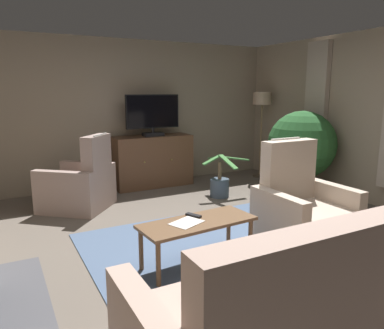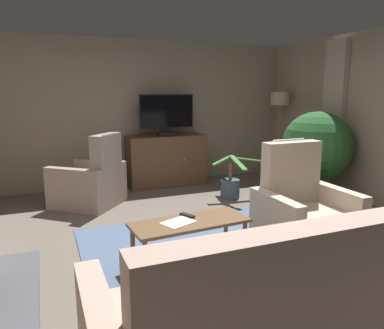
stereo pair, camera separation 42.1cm
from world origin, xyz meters
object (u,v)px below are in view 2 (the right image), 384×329
(sofa_floral, at_px, (263,319))
(folded_newspaper, at_px, (178,222))
(tv_remote, at_px, (187,215))
(potted_plant_leafy_by_curtain, at_px, (317,147))
(tv_cabinet, at_px, (166,162))
(floor_lamp, at_px, (280,108))
(television, at_px, (167,114))
(armchair_angled_to_table, at_px, (91,183))
(potted_plant_tall_palm_by_window, at_px, (307,175))
(coffee_table, at_px, (190,226))
(armchair_by_fireplace, at_px, (303,215))
(potted_plant_small_fern_corner, at_px, (230,186))

(sofa_floral, bearing_deg, folded_newspaper, 90.55)
(tv_remote, height_order, potted_plant_leafy_by_curtain, potted_plant_leafy_by_curtain)
(tv_cabinet, bearing_deg, floor_lamp, -8.87)
(tv_remote, relative_size, potted_plant_leafy_by_curtain, 0.12)
(tv_cabinet, bearing_deg, television, -90.00)
(folded_newspaper, xyz_separation_m, armchair_angled_to_table, (-0.52, 2.35, -0.12))
(folded_newspaper, bearing_deg, television, 50.79)
(tv_cabinet, height_order, television, television)
(potted_plant_tall_palm_by_window, relative_size, potted_plant_leafy_by_curtain, 0.67)
(armchair_angled_to_table, height_order, floor_lamp, floor_lamp)
(coffee_table, height_order, armchair_by_fireplace, armchair_by_fireplace)
(coffee_table, relative_size, armchair_angled_to_table, 0.98)
(sofa_floral, xyz_separation_m, armchair_angled_to_table, (-0.53, 3.80, 0.00))
(tv_cabinet, distance_m, folded_newspaper, 3.21)
(armchair_by_fireplace, bearing_deg, coffee_table, 177.32)
(sofa_floral, bearing_deg, potted_plant_small_fern_corner, 64.91)
(tv_remote, relative_size, potted_plant_small_fern_corner, 0.20)
(tv_remote, xyz_separation_m, potted_plant_leafy_by_curtain, (2.72, 1.33, 0.35))
(television, xyz_separation_m, sofa_floral, (-0.89, -4.48, -0.95))
(armchair_angled_to_table, xyz_separation_m, potted_plant_tall_palm_by_window, (2.83, -1.37, 0.18))
(tv_remote, distance_m, floor_lamp, 4.01)
(television, relative_size, armchair_by_fireplace, 0.84)
(folded_newspaper, bearing_deg, potted_plant_tall_palm_by_window, 0.37)
(armchair_by_fireplace, distance_m, potted_plant_leafy_by_curtain, 2.14)
(television, height_order, folded_newspaper, television)
(armchair_angled_to_table, relative_size, potted_plant_small_fern_corner, 1.41)
(armchair_by_fireplace, xyz_separation_m, armchair_angled_to_table, (-1.95, 2.41, -0.02))
(armchair_by_fireplace, bearing_deg, sofa_floral, -135.45)
(potted_plant_small_fern_corner, bearing_deg, folded_newspaper, -129.73)
(tv_cabinet, bearing_deg, potted_plant_small_fern_corner, -59.91)
(sofa_floral, distance_m, potted_plant_tall_palm_by_window, 3.35)
(television, xyz_separation_m, potted_plant_small_fern_corner, (0.68, -1.12, -1.09))
(floor_lamp, bearing_deg, tv_cabinet, 171.13)
(potted_plant_small_fern_corner, bearing_deg, tv_remote, -129.04)
(potted_plant_leafy_by_curtain, xyz_separation_m, potted_plant_small_fern_corner, (-1.28, 0.45, -0.61))
(coffee_table, height_order, armchair_angled_to_table, armchair_angled_to_table)
(television, xyz_separation_m, potted_plant_leafy_by_curtain, (1.96, -1.57, -0.48))
(potted_plant_leafy_by_curtain, bearing_deg, tv_cabinet, 140.40)
(tv_remote, height_order, armchair_angled_to_table, armchair_angled_to_table)
(tv_remote, height_order, potted_plant_small_fern_corner, potted_plant_small_fern_corner)
(television, relative_size, tv_remote, 5.68)
(tv_remote, relative_size, armchair_by_fireplace, 0.15)
(armchair_angled_to_table, bearing_deg, tv_remote, -73.26)
(coffee_table, bearing_deg, tv_cabinet, 75.70)
(tv_cabinet, xyz_separation_m, folded_newspaper, (-0.91, -3.08, 0.02))
(tv_remote, height_order, sofa_floral, sofa_floral)
(coffee_table, relative_size, potted_plant_small_fern_corner, 1.38)
(potted_plant_tall_palm_by_window, bearing_deg, folded_newspaper, -157.07)
(tv_cabinet, relative_size, potted_plant_tall_palm_by_window, 1.52)
(coffee_table, xyz_separation_m, potted_plant_leafy_by_curtain, (2.75, 1.46, 0.41))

